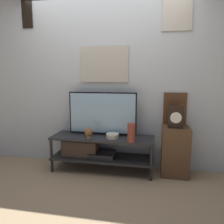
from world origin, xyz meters
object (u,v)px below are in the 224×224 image
Objects in this scene: television at (102,113)px; decorative_bust at (89,132)px; vase_wide_bowl at (112,136)px; vase_tall_ceramic at (131,133)px; mantel_clock at (176,117)px.

television is 6.13× the size of decorative_bust.
television is at bearing 63.81° from decorative_bust.
decorative_bust reaches higher than vase_wide_bowl.
decorative_bust is (-0.59, 0.01, -0.03)m from vase_tall_ceramic.
mantel_clock reaches higher than vase_tall_ceramic.
vase_tall_ceramic is at bearing -160.18° from mantel_clock.
decorative_bust is (-0.31, -0.11, 0.06)m from vase_wide_bowl.
vase_tall_ceramic is (0.46, -0.28, -0.20)m from television.
television is 0.38m from decorative_bust.
mantel_clock is at bearing -3.78° from television.
vase_tall_ceramic is 1.52× the size of decorative_bust.
mantel_clock is (0.85, 0.09, 0.29)m from vase_wide_bowl.
vase_wide_bowl is at bearing -174.13° from mantel_clock.
mantel_clock reaches higher than vase_wide_bowl.
vase_wide_bowl is 0.34m from decorative_bust.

